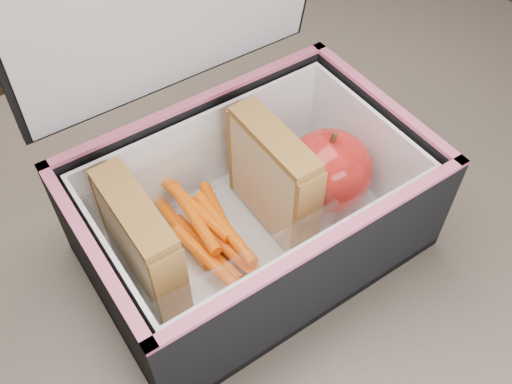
# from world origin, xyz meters

# --- Properties ---
(kitchen_table) EXTENTS (1.20, 0.80, 0.75)m
(kitchen_table) POSITION_xyz_m (0.00, 0.00, 0.66)
(kitchen_table) COLOR brown
(kitchen_table) RESTS_ON ground
(lunch_bag) EXTENTS (0.30, 0.24, 0.30)m
(lunch_bag) POSITION_xyz_m (0.04, 0.04, 0.82)
(lunch_bag) COLOR black
(lunch_bag) RESTS_ON kitchen_table
(plastic_tub) EXTENTS (0.18, 0.13, 0.07)m
(plastic_tub) POSITION_xyz_m (0.00, 0.05, 0.80)
(plastic_tub) COLOR white
(plastic_tub) RESTS_ON lunch_bag
(sandwich_left) EXTENTS (0.03, 0.10, 0.11)m
(sandwich_left) POSITION_xyz_m (-0.07, 0.05, 0.82)
(sandwich_left) COLOR tan
(sandwich_left) RESTS_ON plastic_tub
(sandwich_right) EXTENTS (0.03, 0.10, 0.11)m
(sandwich_right) POSITION_xyz_m (0.07, 0.05, 0.82)
(sandwich_right) COLOR tan
(sandwich_right) RESTS_ON plastic_tub
(carrot_sticks) EXTENTS (0.06, 0.15, 0.03)m
(carrot_sticks) POSITION_xyz_m (0.00, 0.05, 0.78)
(carrot_sticks) COLOR #F44601
(carrot_sticks) RESTS_ON plastic_tub
(paper_napkin) EXTENTS (0.09, 0.09, 0.01)m
(paper_napkin) POSITION_xyz_m (0.12, 0.04, 0.77)
(paper_napkin) COLOR white
(paper_napkin) RESTS_ON lunch_bag
(red_apple) EXTENTS (0.11, 0.11, 0.09)m
(red_apple) POSITION_xyz_m (0.12, 0.03, 0.81)
(red_apple) COLOR maroon
(red_apple) RESTS_ON paper_napkin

